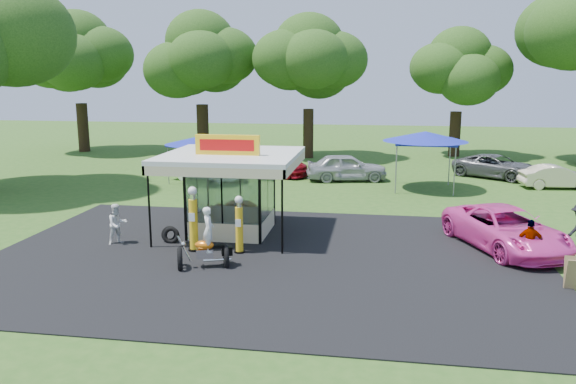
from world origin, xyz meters
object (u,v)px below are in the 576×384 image
Objects in this scene: gas_station_kiosk at (232,191)px; pink_sedan at (506,229)px; a_frame_sign at (575,274)px; bg_car_c at (347,167)px; gas_pump_right at (239,226)px; spectator_west at (117,224)px; kiosk_car at (245,210)px; bg_car_e at (557,177)px; gas_pump_left at (193,221)px; bg_car_b at (270,164)px; bg_car_d at (496,166)px; spectator_east_b at (530,243)px; bg_car_a at (207,168)px; tent_east at (425,137)px; motorcycle at (207,243)px; tent_west at (198,141)px.

pink_sedan is at bearing -2.96° from gas_station_kiosk.
bg_car_c reaches higher than a_frame_sign.
pink_sedan is 1.14× the size of bg_car_c.
gas_pump_right reaches higher than spectator_west.
kiosk_car is at bearing 155.56° from a_frame_sign.
gas_station_kiosk is at bearing 120.62° from bg_car_e.
gas_pump_left reaches higher than bg_car_b.
gas_pump_right is 0.78× the size of kiosk_car.
gas_pump_right is 0.53× the size of bg_car_e.
a_frame_sign is 0.19× the size of bg_car_d.
gas_pump_left is 5.00m from kiosk_car.
spectator_west is 0.98× the size of spectator_east_b.
spectator_east_b reaches higher than a_frame_sign.
gas_pump_left is 0.46× the size of bg_car_d.
spectator_east_b is at bearing -112.50° from kiosk_car.
bg_car_a is 0.86× the size of bg_car_d.
a_frame_sign is at bearing -77.61° from tent_east.
gas_station_kiosk is 1.12× the size of tent_east.
gas_station_kiosk reaches higher than bg_car_c.
pink_sedan reaches higher than bg_car_b.
a_frame_sign is (11.75, -0.20, -0.35)m from motorcycle.
bg_car_a is at bearing 140.86° from a_frame_sign.
spectator_east_b reaches higher than spectator_west.
spectator_west is at bearing 5.11° from spectator_east_b.
spectator_east_b reaches higher than pink_sedan.
bg_car_c is (4.82, 15.60, -0.34)m from gas_pump_left.
gas_station_kiosk is 11.93m from tent_west.
bg_car_a is at bearing 26.39° from kiosk_car.
tent_west reaches higher than gas_pump_right.
bg_car_d is (2.75, 15.98, -0.05)m from pink_sedan.
motorcycle is at bearing 129.66° from bg_car_e.
gas_station_kiosk is at bearing 73.78° from gas_pump_left.
tent_west is (-15.71, 11.40, 1.79)m from pink_sedan.
pink_sedan is 15.07m from bg_car_c.
bg_car_a reaches higher than bg_car_e.
bg_car_c is at bearing 57.74° from motorcycle.
bg_car_d is (13.54, 13.22, 0.26)m from kiosk_car.
bg_car_c is at bearing 72.61° from gas_station_kiosk.
spectator_west reaches higher than a_frame_sign.
bg_car_b reaches higher than bg_car_e.
kiosk_car is 0.49× the size of pink_sedan.
pink_sedan is (11.57, 2.12, -0.39)m from gas_pump_left.
gas_pump_left is 22.81m from bg_car_e.
gas_pump_left is 0.60× the size of bg_car_e.
tent_west is at bearing 87.64° from bg_car_e.
gas_pump_right is 0.98× the size of motorcycle.
spectator_east_b is 0.30× the size of bg_car_b.
gas_pump_right reaches higher than bg_car_e.
tent_west is at bearing 114.42° from gas_station_kiosk.
motorcycle is 17.53m from tent_east.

